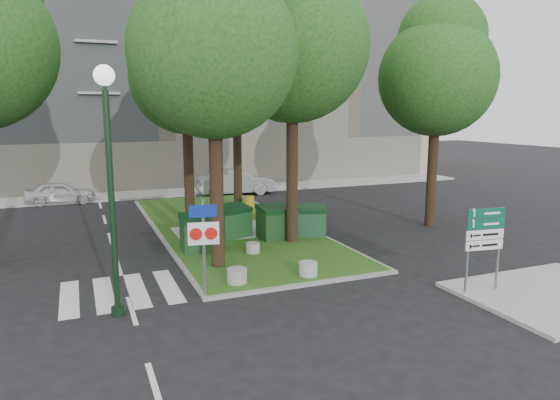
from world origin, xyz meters
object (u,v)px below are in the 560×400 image
dumpster_a (201,233)px  bollard_right (308,269)px  directional_sign (484,236)px  car_silver (236,182)px  tree_street_right (438,67)px  dumpster_b (232,221)px  tree_median_near_right (294,31)px  litter_bin (250,204)px  tree_median_mid (187,67)px  bollard_left (237,276)px  street_lamp (109,163)px  dumpster_d (309,221)px  tree_median_near_left (216,37)px  car_white (60,193)px  bollard_mid (253,248)px  tree_median_far (237,46)px  dumpster_c (277,222)px  traffic_sign_pole (204,235)px

dumpster_a → bollard_right: bearing=-58.5°
directional_sign → car_silver: 19.19m
bollard_right → directional_sign: 5.14m
tree_street_right → dumpster_a: size_ratio=6.79×
dumpster_b → bollard_right: 5.56m
dumpster_a → car_silver: bearing=68.3°
tree_median_near_right → litter_bin: (0.27, 6.05, -7.47)m
tree_median_mid → car_silver: 10.70m
bollard_right → bollard_left: bearing=175.0°
dumpster_b → bollard_left: (-1.47, -5.30, -0.42)m
car_silver → street_lamp: bearing=155.9°
tree_street_right → dumpster_d: size_ratio=6.32×
dumpster_b → directional_sign: directional_sign is taller
tree_median_near_left → car_silver: size_ratio=2.21×
dumpster_d → street_lamp: (-7.85, -5.26, 3.14)m
dumpster_a → tree_median_near_left: bearing=-84.5°
directional_sign → car_white: 22.90m
dumpster_a → dumpster_b: 2.19m
tree_median_near_left → car_white: (-5.09, 14.84, -6.69)m
bollard_mid → street_lamp: size_ratio=0.08×
tree_median_near_right → bollard_right: (-1.30, -4.06, -7.66)m
bollard_right → street_lamp: street_lamp is taller
tree_median_far → dumpster_a: (-3.85, -7.56, -7.55)m
tree_median_mid → litter_bin: tree_median_mid is taller
dumpster_d → street_lamp: street_lamp is taller
dumpster_a → dumpster_c: bearing=12.2°
tree_street_right → dumpster_a: tree_street_right is taller
directional_sign → dumpster_d: bearing=109.8°
directional_sign → tree_street_right: bearing=67.3°
dumpster_a → bollard_mid: (1.62, -0.98, -0.48)m
tree_median_near_right → street_lamp: tree_median_near_right is taller
traffic_sign_pole → bollard_mid: bearing=63.9°
street_lamp → tree_median_near_right: bearing=34.3°
tree_median_near_left → dumpster_b: size_ratio=6.28×
litter_bin → car_silver: 6.10m
tree_street_right → traffic_sign_pole: 13.66m
directional_sign → car_white: (-11.20, 19.95, -1.06)m
tree_street_right → traffic_sign_pole: tree_street_right is taller
tree_median_far → dumpster_a: tree_median_far is taller
dumpster_a → car_white: 13.81m
tree_median_near_left → tree_median_near_right: 4.09m
bollard_right → dumpster_d: bearing=64.2°
tree_median_mid → directional_sign: bearing=-64.2°
dumpster_b → tree_median_near_left: bearing=-134.1°
tree_street_right → dumpster_a: bearing=-177.0°
tree_median_near_left → tree_street_right: 10.80m
tree_street_right → bollard_mid: tree_street_right is taller
tree_median_far → dumpster_b: bearing=-110.4°
bollard_left → bollard_mid: (1.48, 2.83, -0.03)m
tree_median_near_right → bollard_left: 9.27m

